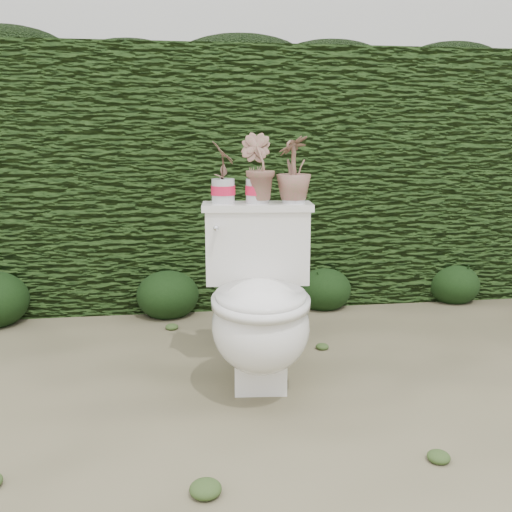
{
  "coord_description": "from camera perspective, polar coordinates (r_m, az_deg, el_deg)",
  "views": [
    {
      "loc": [
        -0.44,
        -2.32,
        1.08
      ],
      "look_at": [
        -0.09,
        0.14,
        0.55
      ],
      "focal_mm": 40.0,
      "sensor_mm": 36.0,
      "label": 1
    }
  ],
  "objects": [
    {
      "name": "ground",
      "position": [
        2.59,
        2.39,
        -12.58
      ],
      "size": [
        60.0,
        60.0,
        0.0
      ],
      "primitive_type": "plane",
      "color": "gray",
      "rests_on": "ground"
    },
    {
      "name": "hedge",
      "position": [
        3.95,
        -1.74,
        7.93
      ],
      "size": [
        8.0,
        1.0,
        1.6
      ],
      "primitive_type": "cube",
      "color": "#2A4717",
      "rests_on": "ground"
    },
    {
      "name": "house_wall",
      "position": [
        8.44,
        -1.03,
        18.22
      ],
      "size": [
        8.0,
        3.5,
        4.0
      ],
      "primitive_type": "cube",
      "color": "silver",
      "rests_on": "ground"
    },
    {
      "name": "toilet",
      "position": [
        2.46,
        0.37,
        -5.12
      ],
      "size": [
        0.52,
        0.72,
        0.78
      ],
      "rotation": [
        0.0,
        0.0,
        -0.1
      ],
      "color": "white",
      "rests_on": "ground"
    },
    {
      "name": "potted_plant_left",
      "position": [
        2.59,
        -3.32,
        8.18
      ],
      "size": [
        0.1,
        0.14,
        0.26
      ],
      "primitive_type": "imported",
      "rotation": [
        0.0,
        0.0,
        1.55
      ],
      "color": "#226F26",
      "rests_on": "toilet"
    },
    {
      "name": "potted_plant_center",
      "position": [
        2.59,
        0.14,
        8.62
      ],
      "size": [
        0.21,
        0.21,
        0.3
      ],
      "primitive_type": "imported",
      "rotation": [
        0.0,
        0.0,
        2.36
      ],
      "color": "#226F26",
      "rests_on": "toilet"
    },
    {
      "name": "potted_plant_right",
      "position": [
        2.61,
        3.81,
        8.45
      ],
      "size": [
        0.23,
        0.23,
        0.29
      ],
      "primitive_type": "imported",
      "rotation": [
        0.0,
        0.0,
        4.01
      ],
      "color": "#226F26",
      "rests_on": "toilet"
    },
    {
      "name": "liriope_clump_2",
      "position": [
        3.53,
        -8.83,
        -3.41
      ],
      "size": [
        0.38,
        0.38,
        0.3
      ],
      "primitive_type": "ellipsoid",
      "color": "black",
      "rests_on": "ground"
    },
    {
      "name": "liriope_clump_3",
      "position": [
        3.67,
        6.73,
        -2.88
      ],
      "size": [
        0.36,
        0.36,
        0.28
      ],
      "primitive_type": "ellipsoid",
      "color": "black",
      "rests_on": "ground"
    },
    {
      "name": "liriope_clump_4",
      "position": [
        4.01,
        19.1,
        -2.27
      ],
      "size": [
        0.34,
        0.34,
        0.28
      ],
      "primitive_type": "ellipsoid",
      "color": "black",
      "rests_on": "ground"
    }
  ]
}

